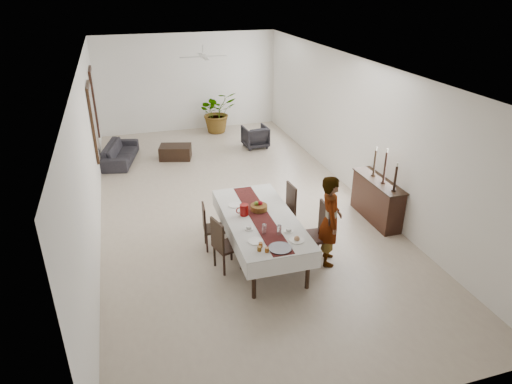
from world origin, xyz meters
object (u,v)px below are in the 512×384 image
at_px(red_pitcher, 244,210).
at_px(woman, 330,221).
at_px(sofa, 120,153).
at_px(sideboard_body, 377,200).
at_px(dining_table_top, 260,219).

bearing_deg(red_pitcher, woman, -27.97).
relative_size(woman, sofa, 0.94).
xyz_separation_m(woman, sideboard_body, (1.70, 1.20, -0.41)).
distance_m(red_pitcher, sofa, 6.04).
relative_size(red_pitcher, sideboard_body, 0.14).
relative_size(sideboard_body, sofa, 0.82).
height_order(dining_table_top, woman, woman).
bearing_deg(red_pitcher, sofa, 110.70).
bearing_deg(dining_table_top, sideboard_body, 13.04).
xyz_separation_m(red_pitcher, woman, (1.40, -0.75, -0.06)).
xyz_separation_m(sideboard_body, sofa, (-5.22, 5.16, -0.18)).
height_order(red_pitcher, woman, woman).
distance_m(red_pitcher, woman, 1.59).
bearing_deg(woman, dining_table_top, 82.47).
bearing_deg(sideboard_body, dining_table_top, -167.71).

